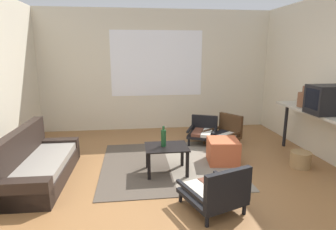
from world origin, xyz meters
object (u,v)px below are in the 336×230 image
at_px(couch, 38,165).
at_px(crt_television, 328,100).
at_px(coffee_table, 167,152).
at_px(armchair_by_window, 203,131).
at_px(clay_vase, 305,99).
at_px(armchair_corner, 225,132).
at_px(ottoman_orange, 223,151).
at_px(wicker_basket, 300,159).
at_px(console_shelf, 314,116).
at_px(glass_bottle, 164,138).
at_px(armchair_striped_foreground, 216,192).

height_order(couch, crt_television, crt_television).
bearing_deg(coffee_table, armchair_by_window, 55.86).
bearing_deg(clay_vase, couch, -174.39).
height_order(armchair_corner, ottoman_orange, armchair_corner).
bearing_deg(wicker_basket, console_shelf, 32.28).
relative_size(couch, glass_bottle, 5.61).
bearing_deg(wicker_basket, crt_television, -20.36).
distance_m(console_shelf, glass_bottle, 2.45).
height_order(coffee_table, console_shelf, console_shelf).
height_order(couch, armchair_striped_foreground, couch).
distance_m(armchair_corner, crt_television, 1.93).
relative_size(coffee_table, armchair_corner, 0.80).
xyz_separation_m(console_shelf, crt_television, (-0.00, -0.27, 0.31)).
xyz_separation_m(coffee_table, armchair_by_window, (0.89, 1.32, -0.09)).
distance_m(armchair_striped_foreground, console_shelf, 2.38).
distance_m(console_shelf, crt_television, 0.41).
bearing_deg(console_shelf, wicker_basket, -147.72).
height_order(coffee_table, clay_vase, clay_vase).
xyz_separation_m(armchair_corner, console_shelf, (1.10, -1.07, 0.54)).
xyz_separation_m(armchair_by_window, crt_television, (1.50, -1.47, 0.84)).
xyz_separation_m(armchair_corner, glass_bottle, (-1.34, -1.17, 0.31)).
bearing_deg(clay_vase, crt_television, -90.33).
bearing_deg(console_shelf, armchair_by_window, 141.35).
relative_size(coffee_table, armchair_striped_foreground, 0.78).
bearing_deg(armchair_corner, console_shelf, -44.13).
bearing_deg(couch, armchair_corner, 21.01).
relative_size(armchair_striped_foreground, crt_television, 1.49).
distance_m(armchair_by_window, ottoman_orange, 1.05).
xyz_separation_m(clay_vase, wicker_basket, (-0.27, -0.45, -0.89)).
distance_m(coffee_table, armchair_by_window, 1.59).
relative_size(armchair_by_window, wicker_basket, 2.32).
bearing_deg(armchair_corner, ottoman_orange, -110.06).
bearing_deg(couch, armchair_striped_foreground, -25.74).
xyz_separation_m(clay_vase, glass_bottle, (-2.44, -0.38, -0.46)).
bearing_deg(couch, armchair_by_window, 26.09).
relative_size(armchair_striped_foreground, glass_bottle, 2.62).
height_order(armchair_by_window, armchair_striped_foreground, armchair_striped_foreground).
height_order(armchair_striped_foreground, glass_bottle, glass_bottle).
relative_size(ottoman_orange, wicker_basket, 1.53).
bearing_deg(ottoman_orange, glass_bottle, -165.71).
relative_size(armchair_striped_foreground, wicker_basket, 2.57).
xyz_separation_m(ottoman_orange, wicker_basket, (1.16, -0.33, -0.07)).
bearing_deg(armchair_striped_foreground, couch, 154.26).
distance_m(clay_vase, glass_bottle, 2.51).
relative_size(couch, armchair_corner, 2.17).
distance_m(couch, coffee_table, 1.84).
bearing_deg(clay_vase, coffee_table, -170.60).
bearing_deg(wicker_basket, ottoman_orange, 164.40).
bearing_deg(couch, wicker_basket, -0.55).
xyz_separation_m(couch, armchair_corner, (3.13, 1.20, 0.01)).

